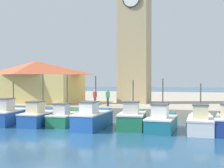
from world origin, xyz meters
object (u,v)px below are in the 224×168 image
object	(u,v)px
fishing_boat_right_outer	(161,122)
clock_tower	(135,31)
fishing_boat_mid_right	(93,118)
dock_worker_along_quay	(108,98)
fishing_boat_left_inner	(9,115)
fishing_boat_center	(65,117)
fishing_boat_mid_left	(40,117)
fishing_boat_right_inner	(132,119)
dock_worker_near_tower	(95,97)
fishing_boat_far_right	(201,123)
warehouse_left	(36,81)

from	to	relation	value
fishing_boat_right_outer	clock_tower	xyz separation A→B (m)	(-4.48, 10.42, 8.62)
fishing_boat_mid_right	fishing_boat_right_outer	size ratio (longest dim) A/B	1.15
fishing_boat_right_outer	dock_worker_along_quay	xyz separation A→B (m)	(-5.88, 4.95, 1.46)
fishing_boat_left_inner	fishing_boat_center	bearing A→B (deg)	8.67
fishing_boat_center	clock_tower	world-z (taller)	clock_tower
fishing_boat_mid_left	fishing_boat_mid_right	distance (m)	5.03
fishing_boat_right_inner	fishing_boat_right_outer	distance (m)	2.46
fishing_boat_right_inner	fishing_boat_left_inner	bearing A→B (deg)	-176.95
dock_worker_along_quay	clock_tower	bearing A→B (deg)	75.60
fishing_boat_center	fishing_boat_right_inner	distance (m)	6.02
fishing_boat_mid_right	clock_tower	world-z (taller)	clock_tower
fishing_boat_right_outer	dock_worker_near_tower	world-z (taller)	fishing_boat_right_outer
fishing_boat_right_inner	dock_worker_along_quay	bearing A→B (deg)	127.96
fishing_boat_mid_left	fishing_boat_center	bearing A→B (deg)	15.75
fishing_boat_center	fishing_boat_far_right	world-z (taller)	fishing_boat_center
warehouse_left	fishing_boat_center	bearing A→B (deg)	-44.75
fishing_boat_mid_left	clock_tower	xyz separation A→B (m)	(6.04, 10.34, 8.60)
dock_worker_near_tower	fishing_boat_left_inner	bearing A→B (deg)	-140.63
fishing_boat_mid_right	warehouse_left	bearing A→B (deg)	141.73
fishing_boat_far_right	dock_worker_near_tower	xyz separation A→B (m)	(-10.10, 4.86, 1.45)
fishing_boat_left_inner	fishing_boat_mid_right	world-z (taller)	fishing_boat_mid_right
fishing_boat_right_outer	dock_worker_near_tower	distance (m)	8.90
fishing_boat_mid_left	clock_tower	size ratio (longest dim) A/B	0.29
dock_worker_near_tower	fishing_boat_center	bearing A→B (deg)	-105.49
fishing_boat_center	dock_worker_near_tower	size ratio (longest dim) A/B	2.72
warehouse_left	dock_worker_near_tower	xyz separation A→B (m)	(8.02, -2.44, -1.56)
fishing_boat_right_outer	fishing_boat_far_right	world-z (taller)	fishing_boat_right_outer
fishing_boat_mid_left	fishing_boat_mid_right	bearing A→B (deg)	-3.91
fishing_boat_right_inner	warehouse_left	distance (m)	14.88
fishing_boat_mid_right	dock_worker_along_quay	xyz separation A→B (m)	(-0.39, 5.21, 1.39)
fishing_boat_far_right	fishing_boat_center	bearing A→B (deg)	177.28
clock_tower	dock_worker_near_tower	bearing A→B (deg)	-116.83
fishing_boat_mid_left	dock_worker_near_tower	world-z (taller)	fishing_boat_mid_left
clock_tower	dock_worker_near_tower	size ratio (longest dim) A/B	10.43
clock_tower	warehouse_left	distance (m)	12.49
warehouse_left	dock_worker_along_quay	distance (m)	9.81
clock_tower	dock_worker_along_quay	size ratio (longest dim) A/B	10.43
fishing_boat_right_inner	clock_tower	bearing A→B (deg)	101.79
fishing_boat_mid_left	dock_worker_along_quay	size ratio (longest dim) A/B	3.01
fishing_boat_mid_right	warehouse_left	world-z (taller)	warehouse_left
fishing_boat_mid_right	dock_worker_near_tower	distance (m)	5.70
warehouse_left	dock_worker_along_quay	size ratio (longest dim) A/B	6.24
clock_tower	dock_worker_along_quay	distance (m)	9.11
dock_worker_along_quay	fishing_boat_right_inner	bearing A→B (deg)	-52.04
fishing_boat_right_inner	dock_worker_near_tower	distance (m)	6.73
fishing_boat_mid_left	warehouse_left	world-z (taller)	warehouse_left
fishing_boat_right_inner	fishing_boat_center	bearing A→B (deg)	178.34
dock_worker_near_tower	fishing_boat_mid_right	bearing A→B (deg)	-71.74
fishing_boat_left_inner	fishing_boat_mid_left	bearing A→B (deg)	3.38
fishing_boat_right_outer	warehouse_left	xyz separation A→B (m)	(-15.24, 7.43, 3.03)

